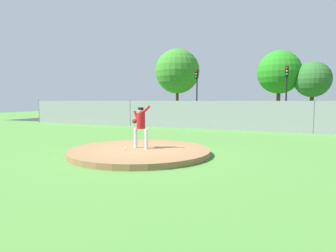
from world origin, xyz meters
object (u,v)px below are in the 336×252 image
(traffic_light_far, at_px, (287,84))
(traffic_light_near, at_px, (197,86))
(parked_car_navy, at_px, (153,114))
(parked_car_slate, at_px, (246,115))
(parked_car_white, at_px, (179,114))
(traffic_cone_orange, at_px, (213,120))
(pitcher_youth, at_px, (141,123))
(parked_car_silver, at_px, (123,113))
(baseball, at_px, (126,148))

(traffic_light_far, bearing_deg, traffic_light_near, 174.46)
(parked_car_navy, xyz_separation_m, traffic_light_near, (2.77, 4.51, 2.69))
(traffic_light_far, bearing_deg, parked_car_slate, -132.23)
(parked_car_navy, bearing_deg, parked_car_white, -8.46)
(parked_car_slate, distance_m, traffic_cone_orange, 3.15)
(parked_car_slate, bearing_deg, traffic_light_far, 47.77)
(pitcher_youth, height_order, parked_car_white, pitcher_youth)
(traffic_cone_orange, bearing_deg, traffic_light_far, 22.52)
(parked_car_navy, xyz_separation_m, traffic_cone_orange, (5.33, 1.21, -0.54))
(parked_car_navy, height_order, traffic_light_far, traffic_light_far)
(parked_car_slate, bearing_deg, parked_car_white, -171.66)
(pitcher_youth, height_order, traffic_light_far, traffic_light_far)
(parked_car_silver, height_order, traffic_light_near, traffic_light_near)
(parked_car_navy, relative_size, traffic_light_far, 0.95)
(parked_car_silver, bearing_deg, parked_car_white, -2.56)
(baseball, relative_size, parked_car_slate, 0.02)
(pitcher_youth, distance_m, parked_car_navy, 15.85)
(traffic_cone_orange, bearing_deg, traffic_light_near, 127.75)
(pitcher_youth, xyz_separation_m, baseball, (-0.40, -0.42, -0.90))
(parked_car_slate, bearing_deg, pitcher_youth, -96.70)
(parked_car_navy, bearing_deg, parked_car_slate, 2.80)
(pitcher_youth, height_order, parked_car_slate, pitcher_youth)
(pitcher_youth, relative_size, parked_car_white, 0.38)
(parked_car_navy, xyz_separation_m, traffic_light_far, (11.31, 3.69, 2.61))
(pitcher_youth, bearing_deg, parked_car_white, 105.33)
(parked_car_white, height_order, parked_car_navy, parked_car_white)
(parked_car_silver, relative_size, traffic_cone_orange, 7.95)
(parked_car_silver, xyz_separation_m, parked_car_white, (5.91, -0.26, 0.04))
(parked_car_slate, height_order, traffic_cone_orange, parked_car_slate)
(parked_car_white, distance_m, traffic_light_far, 9.83)
(parked_car_white, relative_size, traffic_cone_orange, 7.79)
(pitcher_youth, relative_size, parked_car_navy, 0.34)
(pitcher_youth, xyz_separation_m, parked_car_navy, (-6.59, 14.41, -0.34))
(parked_car_white, bearing_deg, pitcher_youth, -74.67)
(pitcher_youth, relative_size, traffic_light_near, 0.31)
(baseball, xyz_separation_m, parked_car_white, (-3.43, 14.42, 0.57))
(traffic_light_near, height_order, traffic_light_far, traffic_light_near)
(parked_car_navy, distance_m, traffic_light_near, 5.94)
(traffic_light_near, bearing_deg, parked_car_navy, -121.56)
(parked_car_slate, relative_size, traffic_light_far, 0.86)
(baseball, xyz_separation_m, parked_car_slate, (2.14, 15.24, 0.57))
(parked_car_white, distance_m, parked_car_navy, 2.79)
(pitcher_youth, distance_m, parked_car_slate, 14.93)
(traffic_cone_orange, height_order, traffic_light_near, traffic_light_near)
(pitcher_youth, distance_m, parked_car_white, 14.52)
(pitcher_youth, bearing_deg, traffic_light_far, 75.40)
(parked_car_silver, height_order, parked_car_slate, parked_car_slate)
(traffic_cone_orange, xyz_separation_m, traffic_light_far, (5.98, 2.48, 3.15))
(baseball, height_order, traffic_light_near, traffic_light_near)
(pitcher_youth, xyz_separation_m, parked_car_slate, (1.74, 14.82, -0.34))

